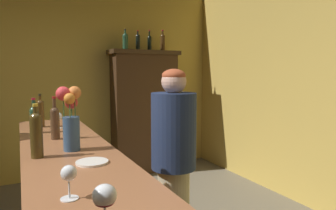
% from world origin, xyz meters
% --- Properties ---
extents(wall_back, '(5.72, 0.12, 2.95)m').
position_xyz_m(wall_back, '(0.00, 2.90, 1.47)').
color(wall_back, gold).
rests_on(wall_back, ground).
extents(display_cabinet, '(1.02, 0.41, 1.80)m').
position_xyz_m(display_cabinet, '(1.65, 2.60, 0.94)').
color(display_cabinet, '#3E2717').
rests_on(display_cabinet, ground).
extents(wine_bottle_chardonnay, '(0.06, 0.06, 0.30)m').
position_xyz_m(wine_bottle_chardonnay, '(0.14, 1.34, 1.12)').
color(wine_bottle_chardonnay, '#4D3213').
rests_on(wine_bottle_chardonnay, bar_counter).
extents(wine_bottle_merlot, '(0.07, 0.07, 0.29)m').
position_xyz_m(wine_bottle_merlot, '(0.08, 1.06, 1.11)').
color(wine_bottle_merlot, '#284A32').
rests_on(wine_bottle_merlot, bar_counter).
extents(wine_bottle_rose, '(0.07, 0.07, 0.32)m').
position_xyz_m(wine_bottle_rose, '(0.05, 0.24, 1.13)').
color(wine_bottle_rose, '#453414').
rests_on(wine_bottle_rose, bar_counter).
extents(wine_bottle_malbec, '(0.06, 0.06, 0.32)m').
position_xyz_m(wine_bottle_malbec, '(0.20, 0.73, 1.12)').
color(wine_bottle_malbec, '#4C3320').
rests_on(wine_bottle_malbec, bar_counter).
extents(wine_glass_front, '(0.07, 0.07, 0.14)m').
position_xyz_m(wine_glass_front, '(0.28, 1.20, 1.09)').
color(wine_glass_front, white).
rests_on(wine_glass_front, bar_counter).
extents(wine_glass_mid, '(0.08, 0.08, 0.14)m').
position_xyz_m(wine_glass_mid, '(0.20, -0.73, 1.08)').
color(wine_glass_mid, white).
rests_on(wine_glass_mid, bar_counter).
extents(wine_glass_rear, '(0.07, 0.07, 0.14)m').
position_xyz_m(wine_glass_rear, '(0.13, -0.45, 1.08)').
color(wine_glass_rear, white).
rests_on(wine_glass_rear, bar_counter).
extents(flower_arrangement, '(0.15, 0.16, 0.41)m').
position_xyz_m(flower_arrangement, '(0.26, 0.33, 1.21)').
color(flower_arrangement, '#324D6E').
rests_on(flower_arrangement, bar_counter).
extents(cheese_plate, '(0.18, 0.18, 0.01)m').
position_xyz_m(cheese_plate, '(0.31, -0.01, 0.99)').
color(cheese_plate, white).
rests_on(cheese_plate, bar_counter).
extents(display_bottle_left, '(0.08, 0.08, 0.30)m').
position_xyz_m(display_bottle_left, '(1.36, 2.60, 1.93)').
color(display_bottle_left, '#23492F').
rests_on(display_bottle_left, display_cabinet).
extents(display_bottle_midleft, '(0.06, 0.06, 0.29)m').
position_xyz_m(display_bottle_midleft, '(1.56, 2.60, 1.93)').
color(display_bottle_midleft, black).
rests_on(display_bottle_midleft, display_cabinet).
extents(display_bottle_center, '(0.06, 0.06, 0.30)m').
position_xyz_m(display_bottle_center, '(1.74, 2.60, 1.93)').
color(display_bottle_center, black).
rests_on(display_bottle_center, display_cabinet).
extents(display_bottle_midright, '(0.07, 0.07, 0.32)m').
position_xyz_m(display_bottle_midright, '(1.95, 2.60, 1.95)').
color(display_bottle_midright, '#462C12').
rests_on(display_bottle_midright, display_cabinet).
extents(bartender, '(0.34, 0.34, 1.51)m').
position_xyz_m(bartender, '(1.00, 0.35, 0.83)').
color(bartender, '#B9AE89').
rests_on(bartender, ground).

